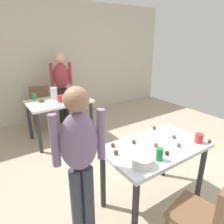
{
  "coord_description": "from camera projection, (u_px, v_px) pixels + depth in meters",
  "views": [
    {
      "loc": [
        -1.5,
        -1.48,
        1.83
      ],
      "look_at": [
        -0.07,
        0.6,
        0.9
      ],
      "focal_mm": 32.82,
      "sensor_mm": 36.0,
      "label": 1
    }
  ],
  "objects": [
    {
      "name": "cup_far_2",
      "position": [
        87.0,
        97.0,
        3.76
      ],
      "size": [
        0.07,
        0.07,
        0.09
      ],
      "primitive_type": "cylinder",
      "color": "green",
      "rests_on": "dining_table_far"
    },
    {
      "name": "dining_table_far",
      "position": [
        59.0,
        106.0,
        3.72
      ],
      "size": [
        1.09,
        0.73,
        0.75
      ],
      "color": "silver",
      "rests_on": "ground_plane"
    },
    {
      "name": "donut_far_1",
      "position": [
        73.0,
        95.0,
        3.98
      ],
      "size": [
        0.13,
        0.13,
        0.04
      ],
      "primitive_type": "torus",
      "color": "brown",
      "rests_on": "dining_table_far"
    },
    {
      "name": "cake_ball_4",
      "position": [
        116.0,
        152.0,
        1.98
      ],
      "size": [
        0.05,
        0.05,
        0.05
      ],
      "primitive_type": "sphere",
      "color": "brown",
      "rests_on": "dining_table_near"
    },
    {
      "name": "pitcher_far",
      "position": [
        54.0,
        94.0,
        3.71
      ],
      "size": [
        0.12,
        0.12,
        0.22
      ],
      "primitive_type": "cylinder",
      "color": "white",
      "rests_on": "dining_table_far"
    },
    {
      "name": "fork_near",
      "position": [
        172.0,
        131.0,
        2.47
      ],
      "size": [
        0.17,
        0.02,
        0.01
      ],
      "primitive_type": "cube",
      "color": "silver",
      "rests_on": "dining_table_near"
    },
    {
      "name": "chair_far_table",
      "position": [
        41.0,
        105.0,
        4.25
      ],
      "size": [
        0.46,
        0.46,
        0.87
      ],
      "color": "brown",
      "rests_on": "ground_plane"
    },
    {
      "name": "cake_ball_6",
      "position": [
        134.0,
        142.0,
        2.19
      ],
      "size": [
        0.04,
        0.04,
        0.04
      ],
      "primitive_type": "sphere",
      "color": "brown",
      "rests_on": "dining_table_near"
    },
    {
      "name": "cake_ball_8",
      "position": [
        167.0,
        153.0,
        1.98
      ],
      "size": [
        0.04,
        0.04,
        0.04
      ],
      "primitive_type": "sphere",
      "color": "#3D2319",
      "rests_on": "dining_table_near"
    },
    {
      "name": "cup_near_0",
      "position": [
        199.0,
        138.0,
        2.2
      ],
      "size": [
        0.08,
        0.08,
        0.1
      ],
      "primitive_type": "cylinder",
      "color": "red",
      "rests_on": "dining_table_near"
    },
    {
      "name": "cake_ball_2",
      "position": [
        113.0,
        145.0,
        2.12
      ],
      "size": [
        0.05,
        0.05,
        0.05
      ],
      "primitive_type": "sphere",
      "color": "brown",
      "rests_on": "dining_table_near"
    },
    {
      "name": "donut_far_4",
      "position": [
        54.0,
        97.0,
        3.85
      ],
      "size": [
        0.11,
        0.11,
        0.03
      ],
      "primitive_type": "torus",
      "color": "white",
      "rests_on": "dining_table_far"
    },
    {
      "name": "cup_far_0",
      "position": [
        60.0,
        99.0,
        3.57
      ],
      "size": [
        0.08,
        0.08,
        0.12
      ],
      "primitive_type": "cylinder",
      "color": "red",
      "rests_on": "dining_table_far"
    },
    {
      "name": "chair_near_table",
      "position": [
        207.0,
        214.0,
        1.63
      ],
      "size": [
        0.47,
        0.47,
        0.87
      ],
      "color": "brown",
      "rests_on": "ground_plane"
    },
    {
      "name": "donut_far_3",
      "position": [
        71.0,
        100.0,
        3.68
      ],
      "size": [
        0.11,
        0.11,
        0.03
      ],
      "primitive_type": "torus",
      "color": "gold",
      "rests_on": "dining_table_far"
    },
    {
      "name": "mixing_bowl",
      "position": [
        142.0,
        161.0,
        1.82
      ],
      "size": [
        0.2,
        0.2,
        0.08
      ],
      "primitive_type": "cylinder",
      "color": "white",
      "rests_on": "dining_table_near"
    },
    {
      "name": "person_adult_far",
      "position": [
        62.0,
        82.0,
        4.34
      ],
      "size": [
        0.45,
        0.27,
        1.54
      ],
      "color": "#28282D",
      "rests_on": "ground_plane"
    },
    {
      "name": "cup_far_1",
      "position": [
        34.0,
        96.0,
        3.72
      ],
      "size": [
        0.07,
        0.07,
        0.12
      ],
      "primitive_type": "cylinder",
      "color": "green",
      "rests_on": "dining_table_far"
    },
    {
      "name": "soda_can",
      "position": [
        159.0,
        154.0,
        1.88
      ],
      "size": [
        0.07,
        0.07,
        0.12
      ],
      "primitive_type": "cylinder",
      "color": "#198438",
      "rests_on": "dining_table_near"
    },
    {
      "name": "cake_ball_5",
      "position": [
        209.0,
        141.0,
        2.21
      ],
      "size": [
        0.04,
        0.04,
        0.04
      ],
      "primitive_type": "sphere",
      "color": "brown",
      "rests_on": "dining_table_near"
    },
    {
      "name": "wall_back",
      "position": [
        49.0,
        62.0,
        4.6
      ],
      "size": [
        6.4,
        0.1,
        2.6
      ],
      "primitive_type": "cube",
      "color": "beige",
      "rests_on": "ground_plane"
    },
    {
      "name": "ground_plane",
      "position": [
        144.0,
        192.0,
        2.57
      ],
      "size": [
        6.4,
        6.4,
        0.0
      ],
      "primitive_type": "plane",
      "color": "tan"
    },
    {
      "name": "cake_ball_1",
      "position": [
        156.0,
        145.0,
        2.12
      ],
      "size": [
        0.05,
        0.05,
        0.05
      ],
      "primitive_type": "sphere",
      "color": "brown",
      "rests_on": "dining_table_near"
    },
    {
      "name": "donut_far_2",
      "position": [
        41.0,
        101.0,
        3.61
      ],
      "size": [
        0.11,
        0.11,
        0.03
      ],
      "primitive_type": "torus",
      "color": "brown",
      "rests_on": "dining_table_far"
    },
    {
      "name": "donut_far_0",
      "position": [
        63.0,
        97.0,
        3.82
      ],
      "size": [
        0.1,
        0.1,
        0.03
      ],
      "primitive_type": "torus",
      "color": "white",
      "rests_on": "dining_table_far"
    },
    {
      "name": "dining_table_near",
      "position": [
        155.0,
        155.0,
        2.19
      ],
      "size": [
        1.11,
        0.66,
        0.75
      ],
      "color": "silver",
      "rests_on": "ground_plane"
    },
    {
      "name": "cake_ball_0",
      "position": [
        174.0,
        137.0,
        2.3
      ],
      "size": [
        0.04,
        0.04,
        0.04
      ],
      "primitive_type": "sphere",
      "color": "brown",
      "rests_on": "dining_table_near"
    },
    {
      "name": "cake_ball_3",
      "position": [
        154.0,
        128.0,
        2.53
      ],
      "size": [
        0.04,
        0.04,
        0.04
      ],
      "primitive_type": "sphere",
      "color": "brown",
      "rests_on": "dining_table_near"
    },
    {
      "name": "person_girl_near",
      "position": [
        80.0,
        156.0,
        1.73
      ],
      "size": [
        0.45,
        0.29,
        1.48
      ],
      "color": "#383D4C",
      "rests_on": "ground_plane"
    },
    {
      "name": "cake_ball_7",
      "position": [
        179.0,
        145.0,
        2.13
      ],
      "size": [
        0.04,
        0.04,
        0.04
      ],
      "primitive_type": "sphere",
      "color": "brown",
      "rests_on": "dining_table_near"
    }
  ]
}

